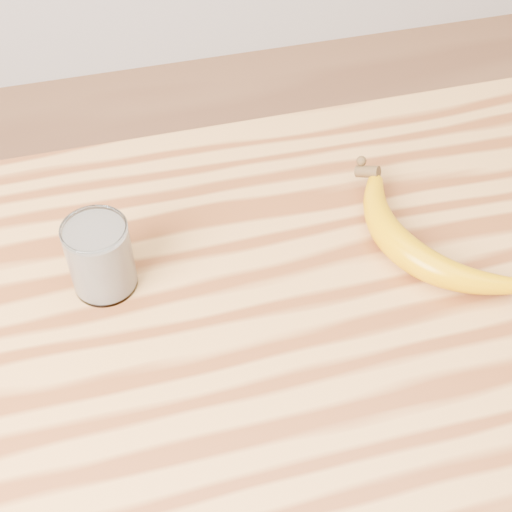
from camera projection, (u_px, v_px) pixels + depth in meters
name	position (u px, v px, depth m)	size (l,w,h in m)	color
table	(334.00, 388.00, 0.90)	(1.20, 0.80, 0.90)	#B88040
smoothie_glass	(100.00, 257.00, 0.82)	(0.08, 0.08, 0.09)	white
banana	(404.00, 251.00, 0.86)	(0.12, 0.33, 0.04)	#C68800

